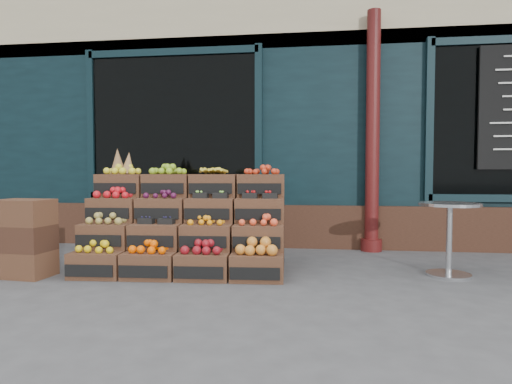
# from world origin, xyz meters

# --- Properties ---
(ground) EXTENTS (60.00, 60.00, 0.00)m
(ground) POSITION_xyz_m (0.00, 0.00, 0.00)
(ground) COLOR #434345
(ground) RESTS_ON ground
(shop_facade) EXTENTS (12.00, 6.24, 4.80)m
(shop_facade) POSITION_xyz_m (0.00, 5.11, 2.40)
(shop_facade) COLOR black
(shop_facade) RESTS_ON ground
(crate_display) EXTENTS (2.19, 1.16, 1.34)m
(crate_display) POSITION_xyz_m (-0.98, 0.69, 0.41)
(crate_display) COLOR #4B2D1D
(crate_display) RESTS_ON ground
(spare_crates) EXTENTS (0.56, 0.41, 0.79)m
(spare_crates) POSITION_xyz_m (-2.50, 0.13, 0.39)
(spare_crates) COLOR #4B2D1D
(spare_crates) RESTS_ON ground
(bistro_table) EXTENTS (0.60, 0.60, 0.75)m
(bistro_table) POSITION_xyz_m (1.78, 0.69, 0.47)
(bistro_table) COLOR #BBBEC2
(bistro_table) RESTS_ON ground
(shopkeeper) EXTENTS (0.83, 0.56, 2.21)m
(shopkeeper) POSITION_xyz_m (-1.93, 2.67, 1.10)
(shopkeeper) COLOR #185729
(shopkeeper) RESTS_ON ground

